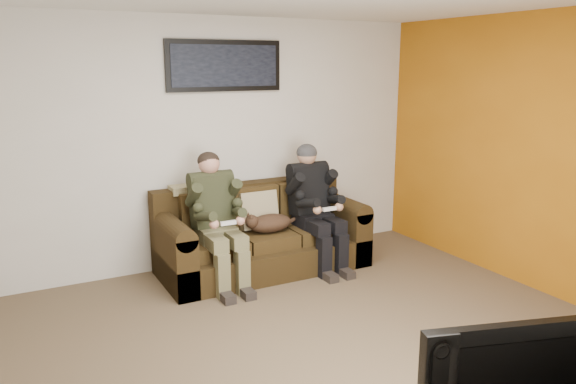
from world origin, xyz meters
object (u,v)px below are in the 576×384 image
person_right (314,199)px  sofa (260,237)px  person_left (216,212)px  framed_poster (225,66)px  television (539,382)px  cat (269,223)px

person_right → sofa: bearing=162.0°
person_left → framed_poster: framed_poster is taller
person_left → person_right: 1.10m
sofa → person_right: size_ratio=1.65×
person_left → television: bearing=-88.9°
person_left → person_right: bearing=0.0°
sofa → framed_poster: (-0.20, 0.39, 1.77)m
cat → framed_poster: (-0.22, 0.55, 1.57)m
person_left → framed_poster: (0.35, 0.57, 1.38)m
framed_poster → sofa: bearing=-62.8°
sofa → person_left: person_left is taller
person_right → cat: 0.56m
person_right → person_left: bearing=-180.0°
person_right → cat: size_ratio=1.96×
sofa → cat: 0.26m
cat → person_left: bearing=-178.3°
person_left → person_right: person_right is taller
sofa → person_right: 0.70m
sofa → television: 3.84m
cat → television: television is taller
person_left → television: 3.60m
framed_poster → television: 4.37m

